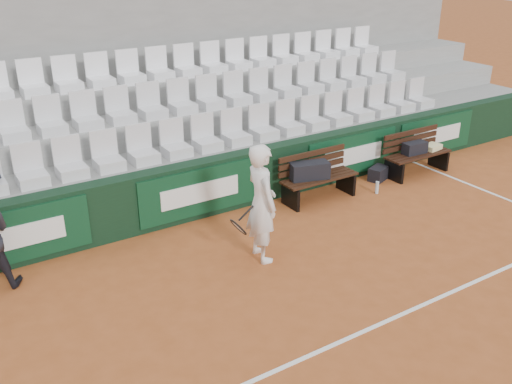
{
  "coord_description": "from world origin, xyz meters",
  "views": [
    {
      "loc": [
        -4.12,
        -4.12,
        4.39
      ],
      "look_at": [
        0.02,
        2.4,
        1.0
      ],
      "focal_mm": 40.0,
      "sensor_mm": 36.0,
      "label": 1
    }
  ],
  "objects_px": {
    "water_bottle_far": "(377,188)",
    "tennis_player": "(261,203)",
    "sports_bag_left": "(309,171)",
    "sports_bag_right": "(415,148)",
    "water_bottle_near": "(289,199)",
    "sports_bag_ground": "(379,173)",
    "bench_left": "(319,188)",
    "bench_right": "(417,164)"
  },
  "relations": [
    {
      "from": "bench_right",
      "to": "water_bottle_near",
      "type": "bearing_deg",
      "value": 176.94
    },
    {
      "from": "sports_bag_right",
      "to": "water_bottle_far",
      "type": "relative_size",
      "value": 2.11
    },
    {
      "from": "water_bottle_far",
      "to": "sports_bag_left",
      "type": "bearing_deg",
      "value": 161.86
    },
    {
      "from": "bench_right",
      "to": "sports_bag_left",
      "type": "distance_m",
      "value": 2.72
    },
    {
      "from": "sports_bag_right",
      "to": "water_bottle_far",
      "type": "bearing_deg",
      "value": -165.18
    },
    {
      "from": "bench_right",
      "to": "bench_left",
      "type": "bearing_deg",
      "value": 178.31
    },
    {
      "from": "bench_left",
      "to": "water_bottle_far",
      "type": "distance_m",
      "value": 1.17
    },
    {
      "from": "sports_bag_right",
      "to": "sports_bag_left",
      "type": "bearing_deg",
      "value": 178.25
    },
    {
      "from": "sports_bag_right",
      "to": "sports_bag_ground",
      "type": "distance_m",
      "value": 0.93
    },
    {
      "from": "bench_right",
      "to": "tennis_player",
      "type": "distance_m",
      "value": 4.74
    },
    {
      "from": "sports_bag_left",
      "to": "bench_left",
      "type": "bearing_deg",
      "value": -12.71
    },
    {
      "from": "sports_bag_right",
      "to": "water_bottle_near",
      "type": "relative_size",
      "value": 2.17
    },
    {
      "from": "bench_right",
      "to": "sports_bag_right",
      "type": "bearing_deg",
      "value": 151.85
    },
    {
      "from": "water_bottle_near",
      "to": "tennis_player",
      "type": "distance_m",
      "value": 2.1
    },
    {
      "from": "bench_right",
      "to": "water_bottle_near",
      "type": "relative_size",
      "value": 6.4
    },
    {
      "from": "sports_bag_ground",
      "to": "sports_bag_right",
      "type": "bearing_deg",
      "value": -10.05
    },
    {
      "from": "sports_bag_right",
      "to": "tennis_player",
      "type": "distance_m",
      "value": 4.64
    },
    {
      "from": "water_bottle_near",
      "to": "water_bottle_far",
      "type": "bearing_deg",
      "value": -15.45
    },
    {
      "from": "bench_right",
      "to": "sports_bag_left",
      "type": "bearing_deg",
      "value": 177.45
    },
    {
      "from": "bench_left",
      "to": "water_bottle_near",
      "type": "bearing_deg",
      "value": 171.44
    },
    {
      "from": "bench_left",
      "to": "sports_bag_right",
      "type": "bearing_deg",
      "value": -0.8
    },
    {
      "from": "water_bottle_near",
      "to": "bench_left",
      "type": "bearing_deg",
      "value": -8.56
    },
    {
      "from": "sports_bag_right",
      "to": "sports_bag_ground",
      "type": "bearing_deg",
      "value": 169.95
    },
    {
      "from": "water_bottle_near",
      "to": "water_bottle_far",
      "type": "relative_size",
      "value": 0.97
    },
    {
      "from": "sports_bag_ground",
      "to": "sports_bag_left",
      "type": "bearing_deg",
      "value": -178.0
    },
    {
      "from": "water_bottle_far",
      "to": "tennis_player",
      "type": "bearing_deg",
      "value": -165.21
    },
    {
      "from": "sports_bag_right",
      "to": "tennis_player",
      "type": "height_order",
      "value": "tennis_player"
    },
    {
      "from": "sports_bag_ground",
      "to": "water_bottle_far",
      "type": "height_order",
      "value": "sports_bag_ground"
    },
    {
      "from": "water_bottle_near",
      "to": "sports_bag_ground",
      "type": "bearing_deg",
      "value": 0.44
    },
    {
      "from": "water_bottle_near",
      "to": "water_bottle_far",
      "type": "distance_m",
      "value": 1.78
    },
    {
      "from": "sports_bag_left",
      "to": "sports_bag_ground",
      "type": "bearing_deg",
      "value": 2.0
    },
    {
      "from": "sports_bag_ground",
      "to": "water_bottle_far",
      "type": "relative_size",
      "value": 1.84
    },
    {
      "from": "sports_bag_right",
      "to": "water_bottle_near",
      "type": "distance_m",
      "value": 3.06
    },
    {
      "from": "sports_bag_ground",
      "to": "bench_right",
      "type": "bearing_deg",
      "value": -11.7
    },
    {
      "from": "sports_bag_right",
      "to": "water_bottle_near",
      "type": "bearing_deg",
      "value": 177.61
    },
    {
      "from": "bench_right",
      "to": "water_bottle_near",
      "type": "xyz_separation_m",
      "value": [
        -3.1,
        0.17,
        -0.11
      ]
    },
    {
      "from": "sports_bag_left",
      "to": "sports_bag_ground",
      "type": "distance_m",
      "value": 1.87
    },
    {
      "from": "bench_left",
      "to": "sports_bag_left",
      "type": "xyz_separation_m",
      "value": [
        -0.21,
        0.05,
        0.38
      ]
    },
    {
      "from": "bench_left",
      "to": "water_bottle_far",
      "type": "bearing_deg",
      "value": -19.12
    },
    {
      "from": "bench_left",
      "to": "sports_bag_ground",
      "type": "height_order",
      "value": "bench_left"
    },
    {
      "from": "tennis_player",
      "to": "sports_bag_ground",
      "type": "bearing_deg",
      "value": 19.89
    },
    {
      "from": "sports_bag_left",
      "to": "tennis_player",
      "type": "relative_size",
      "value": 0.39
    }
  ]
}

